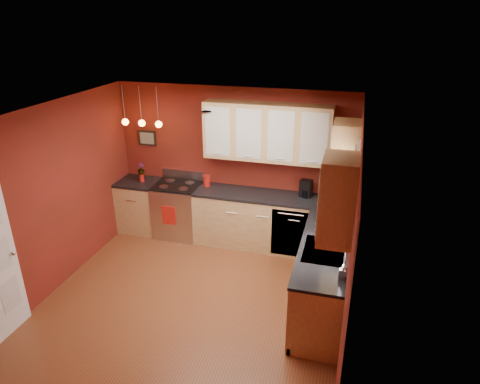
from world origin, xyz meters
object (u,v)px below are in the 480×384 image
(gas_range, at_px, (178,210))
(red_canister, at_px, (207,181))
(sink, at_px, (324,252))
(soap_pump, at_px, (343,271))
(coffee_maker, at_px, (306,189))

(gas_range, distance_m, red_canister, 0.76)
(gas_range, bearing_deg, sink, -29.78)
(red_canister, bearing_deg, soap_pump, -42.35)
(sink, xyz_separation_m, coffee_maker, (-0.44, 1.62, 0.15))
(red_canister, distance_m, coffee_maker, 1.67)
(red_canister, xyz_separation_m, soap_pump, (2.37, -2.16, -0.01))
(gas_range, relative_size, coffee_maker, 4.10)
(coffee_maker, distance_m, soap_pump, 2.28)
(red_canister, bearing_deg, coffee_maker, 0.44)
(red_canister, distance_m, soap_pump, 3.20)
(red_canister, bearing_deg, sink, -37.18)
(coffee_maker, bearing_deg, gas_range, -167.80)
(gas_range, distance_m, sink, 3.05)
(coffee_maker, bearing_deg, sink, -65.60)
(gas_range, xyz_separation_m, coffee_maker, (2.18, 0.12, 0.58))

